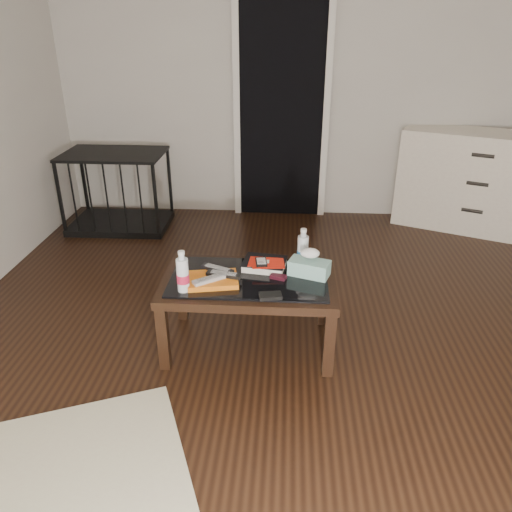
% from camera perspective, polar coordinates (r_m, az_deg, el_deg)
% --- Properties ---
extents(ground, '(5.00, 5.00, 0.00)m').
position_cam_1_polar(ground, '(2.99, 9.36, -12.22)').
color(ground, black).
rests_on(ground, ground).
extents(room_shell, '(5.00, 5.00, 5.00)m').
position_cam_1_polar(room_shell, '(2.38, 12.30, 20.33)').
color(room_shell, beige).
rests_on(room_shell, ground).
extents(doorway, '(0.90, 0.08, 2.07)m').
position_cam_1_polar(doorway, '(4.88, 2.92, 16.31)').
color(doorway, black).
rests_on(doorway, ground).
extents(coffee_table, '(1.00, 0.60, 0.46)m').
position_cam_1_polar(coffee_table, '(2.91, -0.82, -3.57)').
color(coffee_table, black).
rests_on(coffee_table, ground).
extents(dresser, '(1.30, 0.93, 0.90)m').
position_cam_1_polar(dresser, '(5.06, 22.98, 7.97)').
color(dresser, silver).
rests_on(dresser, ground).
extents(pet_crate, '(0.91, 0.61, 0.71)m').
position_cam_1_polar(pet_crate, '(4.89, -15.36, 5.84)').
color(pet_crate, black).
rests_on(pet_crate, ground).
extents(magazines, '(0.32, 0.26, 0.03)m').
position_cam_1_polar(magazines, '(2.83, -4.98, -2.74)').
color(magazines, orange).
rests_on(magazines, coffee_table).
extents(remote_silver, '(0.19, 0.16, 0.02)m').
position_cam_1_polar(remote_silver, '(2.79, -5.30, -2.62)').
color(remote_silver, '#9E9EA2').
rests_on(remote_silver, magazines).
extents(remote_black_front, '(0.21, 0.09, 0.02)m').
position_cam_1_polar(remote_black_front, '(2.83, -3.71, -2.09)').
color(remote_black_front, black).
rests_on(remote_black_front, magazines).
extents(remote_black_back, '(0.20, 0.13, 0.02)m').
position_cam_1_polar(remote_black_back, '(2.89, -4.45, -1.45)').
color(remote_black_back, black).
rests_on(remote_black_back, magazines).
extents(textbook, '(0.28, 0.24, 0.05)m').
position_cam_1_polar(textbook, '(2.98, 0.98, -0.93)').
color(textbook, black).
rests_on(textbook, coffee_table).
extents(dvd_mailers, '(0.20, 0.15, 0.01)m').
position_cam_1_polar(dvd_mailers, '(2.95, 1.02, -0.69)').
color(dvd_mailers, red).
rests_on(dvd_mailers, textbook).
extents(ipod, '(0.08, 0.11, 0.02)m').
position_cam_1_polar(ipod, '(2.92, 0.60, -0.69)').
color(ipod, black).
rests_on(ipod, dvd_mailers).
extents(flip_phone, '(0.10, 0.07, 0.02)m').
position_cam_1_polar(flip_phone, '(2.86, 2.57, -2.38)').
color(flip_phone, black).
rests_on(flip_phone, coffee_table).
extents(wallet, '(0.13, 0.09, 0.02)m').
position_cam_1_polar(wallet, '(2.68, 1.66, -4.57)').
color(wallet, black).
rests_on(wallet, coffee_table).
extents(water_bottle_left, '(0.08, 0.08, 0.24)m').
position_cam_1_polar(water_bottle_left, '(2.72, -8.40, -1.72)').
color(water_bottle_left, silver).
rests_on(water_bottle_left, coffee_table).
extents(water_bottle_right, '(0.08, 0.08, 0.24)m').
position_cam_1_polar(water_bottle_right, '(2.98, 5.38, 0.99)').
color(water_bottle_right, silver).
rests_on(water_bottle_right, coffee_table).
extents(tissue_box, '(0.26, 0.19, 0.09)m').
position_cam_1_polar(tissue_box, '(2.90, 6.11, -1.36)').
color(tissue_box, '#228072').
rests_on(tissue_box, coffee_table).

